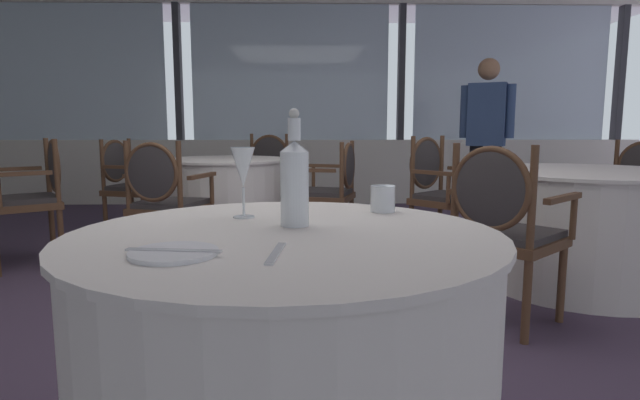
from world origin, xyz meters
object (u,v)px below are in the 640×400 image
side_plate (174,253)px  water_tumbler (383,199)px  dining_chair_2_3 (35,190)px  dining_chair_1_2 (266,171)px  wine_glass (243,169)px  dining_chair_1_1 (333,185)px  water_bottle (295,180)px  dining_chair_1_3 (128,179)px  dining_chair_0_2 (502,221)px  dining_chair_0_0 (637,187)px  dining_chair_0_1 (439,186)px  dining_chair_1_0 (163,195)px  diner_person_0 (486,132)px

side_plate → water_tumbler: water_tumbler is taller
water_tumbler → dining_chair_2_3: (-2.23, 2.13, -0.22)m
side_plate → dining_chair_1_2: dining_chair_1_2 is taller
wine_glass → dining_chair_1_1: size_ratio=0.24×
water_bottle → dining_chair_1_3: water_bottle is taller
side_plate → dining_chair_0_2: 1.91m
water_tumbler → dining_chair_1_2: 3.95m
dining_chair_1_2 → dining_chair_1_3: bearing=-44.8°
dining_chair_0_0 → dining_chair_2_3: (-4.59, -0.21, 0.01)m
dining_chair_0_1 → wine_glass: bearing=-68.1°
water_bottle → dining_chair_0_1: water_bottle is taller
dining_chair_1_2 → dining_chair_0_0: bearing=79.7°
dining_chair_1_1 → wine_glass: bearing=98.2°
wine_glass → dining_chair_1_3: (-1.49, 3.31, -0.36)m
water_tumbler → dining_chair_1_2: dining_chair_1_2 is taller
dining_chair_1_0 → dining_chair_1_3: dining_chair_1_0 is taller
dining_chair_2_3 → dining_chair_1_1: bearing=158.9°
dining_chair_2_3 → dining_chair_0_1: bearing=151.3°
side_plate → dining_chair_0_2: dining_chair_0_2 is taller
dining_chair_1_0 → dining_chair_1_1: size_ratio=1.03×
side_plate → dining_chair_0_0: 4.10m
water_tumbler → dining_chair_2_3: dining_chair_2_3 is taller
dining_chair_1_2 → dining_chair_1_0: bearing=0.0°
dining_chair_1_1 → dining_chair_2_3: bearing=29.7°
dining_chair_0_1 → dining_chair_1_1: (-0.84, 0.22, -0.02)m
dining_chair_1_2 → water_tumbler: bearing=26.6°
water_bottle → dining_chair_0_0: water_bottle is taller
water_tumbler → diner_person_0: bearing=66.4°
dining_chair_2_3 → diner_person_0: diner_person_0 is taller
water_tumbler → dining_chair_1_3: dining_chair_1_3 is taller
dining_chair_0_0 → dining_chair_1_0: dining_chair_1_0 is taller
water_tumbler → dining_chair_0_0: 3.34m
dining_chair_1_2 → wine_glass: bearing=20.2°
water_tumbler → dining_chair_1_2: bearing=100.2°
dining_chair_0_0 → side_plate: bearing=3.2°
side_plate → dining_chair_0_2: bearing=49.0°
water_tumbler → dining_chair_0_2: size_ratio=0.09×
water_tumbler → dining_chair_0_0: size_ratio=0.09×
dining_chair_0_0 → diner_person_0: size_ratio=0.54×
side_plate → dining_chair_1_0: bearing=106.1°
dining_chair_1_0 → dining_chair_1_1: bearing=-44.9°
wine_glass → dining_chair_1_0: wine_glass is taller
side_plate → dining_chair_1_1: bearing=81.3°
side_plate → dining_chair_0_0: (2.88, 2.91, -0.20)m
wine_glass → dining_chair_1_0: bearing=111.6°
dining_chair_1_0 → dining_chair_1_2: size_ratio=0.97×
dining_chair_0_2 → dining_chair_2_3: size_ratio=1.00×
water_tumbler → dining_chair_0_1: 2.57m
dining_chair_0_2 → dining_chair_1_2: bearing=73.2°
side_plate → water_bottle: water_bottle is taller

